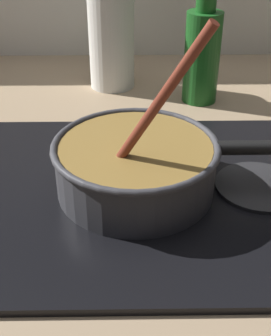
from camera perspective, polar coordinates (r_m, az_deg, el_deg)
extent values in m
cube|color=#9E8466|center=(0.68, 3.96, -9.19)|extent=(2.40, 1.60, 0.04)
cube|color=black|center=(0.73, 0.00, -3.00)|extent=(0.56, 0.48, 0.01)
torus|color=#592D0C|center=(0.72, 0.00, -2.36)|extent=(0.16, 0.16, 0.01)
cylinder|color=#262628|center=(0.75, 15.18, -2.21)|extent=(0.14, 0.14, 0.01)
cylinder|color=#38383D|center=(0.70, 0.00, 0.00)|extent=(0.24, 0.24, 0.08)
cylinder|color=olive|center=(0.70, 0.00, 0.28)|extent=(0.23, 0.23, 0.07)
torus|color=#38383D|center=(0.68, 0.00, 2.78)|extent=(0.26, 0.26, 0.01)
cylinder|color=black|center=(0.71, 15.78, 2.45)|extent=(0.14, 0.02, 0.02)
cylinder|color=#EDD88C|center=(0.67, 1.40, 1.08)|extent=(0.03, 0.03, 0.01)
cylinder|color=#EDD88C|center=(0.75, -1.67, 4.64)|extent=(0.04, 0.04, 0.01)
cylinder|color=beige|center=(0.68, 5.97, 1.67)|extent=(0.04, 0.04, 0.01)
cylinder|color=beige|center=(0.71, 1.94, 3.06)|extent=(0.03, 0.03, 0.01)
cylinder|color=#EDD88C|center=(0.69, -1.50, 2.11)|extent=(0.03, 0.03, 0.01)
cylinder|color=#EDD88C|center=(0.74, -5.66, 4.05)|extent=(0.03, 0.03, 0.01)
cylinder|color=beige|center=(0.66, -7.59, 0.55)|extent=(0.03, 0.03, 0.01)
cylinder|color=maroon|center=(0.60, 2.93, 8.21)|extent=(0.13, 0.07, 0.22)
cube|color=brown|center=(0.67, -2.44, 0.56)|extent=(0.05, 0.04, 0.01)
cylinder|color=#19591E|center=(1.03, 8.29, 13.44)|extent=(0.08, 0.08, 0.20)
cylinder|color=#19591E|center=(1.00, 8.85, 19.91)|extent=(0.04, 0.04, 0.04)
cylinder|color=white|center=(1.10, -3.05, 16.58)|extent=(0.11, 0.11, 0.26)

